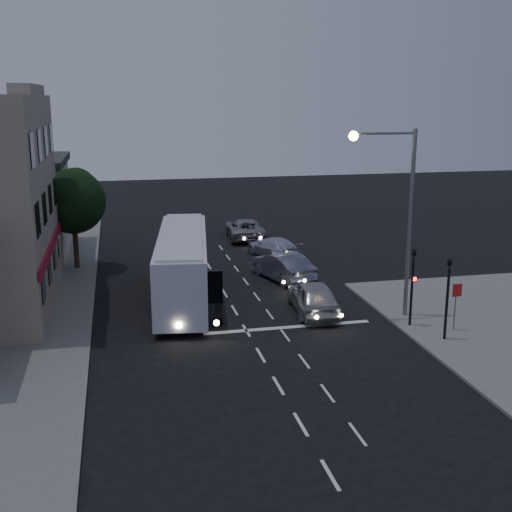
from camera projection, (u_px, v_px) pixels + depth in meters
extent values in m
plane|color=black|center=(256.00, 346.00, 27.81)|extent=(120.00, 120.00, 0.00)
cube|color=silver|center=(330.00, 475.00, 18.33)|extent=(0.12, 1.60, 0.01)
cube|color=silver|center=(301.00, 424.00, 21.17)|extent=(0.12, 1.60, 0.01)
cube|color=silver|center=(278.00, 386.00, 24.02)|extent=(0.12, 1.60, 0.01)
cube|color=silver|center=(261.00, 355.00, 26.86)|extent=(0.12, 1.60, 0.01)
cube|color=silver|center=(246.00, 330.00, 29.71)|extent=(0.12, 1.60, 0.01)
cube|color=silver|center=(234.00, 310.00, 32.55)|extent=(0.12, 1.60, 0.01)
cube|color=silver|center=(225.00, 293.00, 35.40)|extent=(0.12, 1.60, 0.01)
cube|color=silver|center=(216.00, 279.00, 38.24)|extent=(0.12, 1.60, 0.01)
cube|color=silver|center=(209.00, 266.00, 41.08)|extent=(0.12, 1.60, 0.01)
cube|color=silver|center=(203.00, 255.00, 43.93)|extent=(0.12, 1.60, 0.01)
cube|color=silver|center=(357.00, 434.00, 20.56)|extent=(0.10, 1.50, 0.01)
cube|color=silver|center=(327.00, 393.00, 23.40)|extent=(0.10, 1.50, 0.01)
cube|color=silver|center=(304.00, 361.00, 26.25)|extent=(0.10, 1.50, 0.01)
cube|color=silver|center=(285.00, 335.00, 29.09)|extent=(0.10, 1.50, 0.01)
cube|color=silver|center=(270.00, 314.00, 31.94)|extent=(0.10, 1.50, 0.01)
cube|color=silver|center=(257.00, 297.00, 34.78)|extent=(0.10, 1.50, 0.01)
cube|color=silver|center=(246.00, 281.00, 37.62)|extent=(0.10, 1.50, 0.01)
cube|color=silver|center=(236.00, 269.00, 40.47)|extent=(0.10, 1.50, 0.01)
cube|color=silver|center=(228.00, 257.00, 43.31)|extent=(0.10, 1.50, 0.01)
cube|color=silver|center=(221.00, 248.00, 46.16)|extent=(0.10, 1.50, 0.01)
cube|color=silver|center=(288.00, 327.00, 30.12)|extent=(8.00, 0.35, 0.01)
cube|color=silver|center=(183.00, 265.00, 33.74)|extent=(3.97, 12.07, 3.16)
cube|color=silver|center=(182.00, 235.00, 33.35)|extent=(3.53, 11.63, 0.18)
cube|color=black|center=(197.00, 287.00, 28.05)|extent=(2.27, 0.41, 1.48)
cube|color=black|center=(205.00, 250.00, 34.31)|extent=(1.31, 9.80, 0.89)
cube|color=black|center=(158.00, 252.00, 33.79)|extent=(1.31, 9.80, 0.89)
cube|color=#B41E0A|center=(204.00, 267.00, 35.04)|extent=(0.73, 5.39, 1.38)
cube|color=#B41E0A|center=(158.00, 270.00, 34.52)|extent=(0.73, 5.39, 1.38)
cylinder|color=black|center=(167.00, 318.00, 29.89)|extent=(0.47, 1.02, 0.99)
cylinder|color=black|center=(219.00, 315.00, 30.40)|extent=(0.47, 1.02, 0.99)
cylinder|color=black|center=(157.00, 280.00, 36.17)|extent=(0.47, 1.02, 0.99)
cylinder|color=black|center=(200.00, 277.00, 36.68)|extent=(0.47, 1.02, 0.99)
cylinder|color=black|center=(155.00, 272.00, 37.76)|extent=(0.47, 1.02, 0.99)
cylinder|color=black|center=(197.00, 270.00, 38.27)|extent=(0.47, 1.02, 0.99)
cylinder|color=#FFF2CC|center=(179.00, 326.00, 28.21)|extent=(0.26, 0.08, 0.26)
cylinder|color=#FFF2CC|center=(216.00, 323.00, 28.56)|extent=(0.26, 0.08, 0.26)
imported|color=#B9B9B9|center=(313.00, 297.00, 32.00)|extent=(2.34, 5.02, 1.66)
imported|color=gray|center=(282.00, 266.00, 37.83)|extent=(3.10, 5.30, 1.65)
imported|color=silver|center=(273.00, 247.00, 43.23)|extent=(3.26, 5.11, 1.38)
imported|color=gray|center=(245.00, 229.00, 48.89)|extent=(2.92, 5.73, 1.55)
cylinder|color=black|center=(412.00, 292.00, 29.74)|extent=(0.12, 0.12, 3.20)
imported|color=black|center=(414.00, 249.00, 29.25)|extent=(0.15, 0.18, 0.90)
cube|color=black|center=(414.00, 279.00, 29.40)|extent=(0.25, 0.12, 0.30)
cube|color=#FF0C0C|center=(415.00, 279.00, 29.33)|extent=(0.16, 0.02, 0.18)
cylinder|color=black|center=(447.00, 304.00, 27.99)|extent=(0.12, 0.12, 3.20)
imported|color=black|center=(450.00, 259.00, 27.50)|extent=(0.18, 0.15, 0.90)
cylinder|color=slate|center=(455.00, 309.00, 29.29)|extent=(0.06, 0.06, 2.00)
cube|color=red|center=(457.00, 290.00, 29.01)|extent=(0.45, 0.03, 0.60)
cylinder|color=slate|center=(410.00, 225.00, 30.45)|extent=(0.20, 0.20, 9.00)
cylinder|color=slate|center=(385.00, 133.00, 29.11)|extent=(3.00, 0.12, 0.12)
sphere|color=#FFBF59|center=(353.00, 136.00, 28.82)|extent=(0.44, 0.44, 0.44)
cube|color=gray|center=(28.00, 100.00, 30.93)|extent=(1.00, 12.00, 0.50)
cube|color=gray|center=(27.00, 90.00, 30.81)|extent=(1.00, 6.00, 0.50)
cube|color=maroon|center=(51.00, 246.00, 32.78)|extent=(0.15, 12.00, 0.50)
cube|color=black|center=(43.00, 285.00, 28.70)|extent=(0.06, 1.30, 1.50)
cube|color=black|center=(49.00, 268.00, 31.55)|extent=(0.06, 1.30, 1.50)
cube|color=black|center=(54.00, 254.00, 34.39)|extent=(0.06, 1.30, 1.50)
cube|color=black|center=(59.00, 242.00, 37.24)|extent=(0.06, 1.30, 1.50)
cube|color=black|center=(38.00, 220.00, 27.98)|extent=(0.06, 1.30, 1.50)
cube|color=black|center=(45.00, 208.00, 30.83)|extent=(0.06, 1.30, 1.50)
cube|color=black|center=(50.00, 199.00, 33.67)|extent=(0.06, 1.30, 1.50)
cube|color=black|center=(55.00, 191.00, 36.52)|extent=(0.06, 1.30, 1.50)
cube|color=black|center=(32.00, 150.00, 27.26)|extent=(0.06, 1.30, 1.50)
cube|color=black|center=(39.00, 145.00, 30.11)|extent=(0.06, 1.30, 1.50)
cube|color=black|center=(46.00, 141.00, 32.95)|extent=(0.06, 1.30, 1.50)
cube|color=black|center=(51.00, 138.00, 35.80)|extent=(0.06, 1.30, 1.50)
cylinder|color=black|center=(76.00, 246.00, 39.96)|extent=(0.32, 0.32, 2.80)
sphere|color=black|center=(73.00, 201.00, 39.29)|extent=(4.00, 4.00, 4.00)
sphere|color=black|center=(76.00, 189.00, 39.73)|extent=(2.60, 2.60, 2.60)
sphere|color=black|center=(67.00, 196.00, 38.56)|extent=(2.40, 2.40, 2.40)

